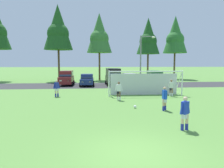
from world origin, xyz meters
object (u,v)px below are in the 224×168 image
Objects in this scene: player_winger_left at (119,91)px; parked_car_slot_center_right at (155,78)px; parked_car_slot_far_left at (66,78)px; parked_car_slot_center_left at (113,76)px; soccer_goal at (144,82)px; player_midfield_center at (171,88)px; player_defender_far at (165,99)px; player_trailing_back at (185,113)px; parked_car_slot_center at (129,79)px; player_striker_near at (57,88)px; street_lamp at (142,62)px; parked_car_slot_left at (87,80)px; soccer_ball at (135,107)px.

parked_car_slot_center_right is (7.11, 12.89, 0.29)m from player_winger_left.
parked_car_slot_center_right is at bearing 61.11° from player_winger_left.
parked_car_slot_far_left is 6.99m from parked_car_slot_center_left.
soccer_goal is 4.56× the size of player_midfield_center.
parked_car_slot_center_left is at bearing -4.43° from parked_car_slot_far_left.
player_winger_left is at bearing 120.72° from player_defender_far.
player_midfield_center is 11.17m from player_trailing_back.
parked_car_slot_center is at bearing 87.57° from soccer_goal.
player_trailing_back is at bearing -86.66° from parked_car_slot_center_left.
parked_car_slot_center_right is at bearing 38.63° from player_striker_near.
soccer_goal reaches higher than parked_car_slot_center_left.
street_lamp is (9.72, 5.32, 2.65)m from player_striker_near.
player_striker_near is at bearing -105.21° from parked_car_slot_left.
street_lamp reaches higher than soccer_ball.
parked_car_slot_center_right reaches higher than player_striker_near.
player_defender_far is at bearing -39.78° from player_striker_near.
player_defender_far is 1.00× the size of player_winger_left.
player_trailing_back is at bearing -94.48° from soccer_goal.
parked_car_slot_left is 10.17m from parked_car_slot_center_right.
player_defender_far is 5.10m from player_winger_left.
parked_car_slot_far_left is at bearing 111.75° from soccer_ball.
street_lamp is at bearing -122.47° from parked_car_slot_center_right.
parked_car_slot_far_left is 0.69× the size of street_lamp.
player_striker_near is 1.00× the size of player_midfield_center.
street_lamp is (0.93, 5.00, 2.19)m from soccer_goal.
soccer_ball is at bearing 153.81° from player_defender_far.
player_striker_near reaches higher than soccer_ball.
soccer_goal is 1.73× the size of parked_car_slot_center.
parked_car_slot_center_right is (13.25, -0.91, 0.00)m from parked_car_slot_far_left.
player_trailing_back is (7.88, -11.31, 0.00)m from player_striker_near.
player_winger_left is at bearing -66.01° from parked_car_slot_far_left.
player_winger_left is 9.24m from street_lamp.
parked_car_slot_left is at bearing 103.32° from soccer_ball.
parked_car_slot_center_left reaches higher than player_trailing_back.
soccer_goal is 5.54m from street_lamp.
player_midfield_center is 13.68m from parked_car_slot_left.
soccer_goal is 1.63× the size of parked_car_slot_far_left.
parked_car_slot_left is at bearing 103.60° from player_trailing_back.
player_striker_near is 10.91m from player_defender_far.
street_lamp is at bearing -59.66° from parked_car_slot_center_left.
soccer_goal is 10.79m from parked_car_slot_center_right.
parked_car_slot_far_left is at bearing 175.57° from parked_car_slot_center_left.
player_trailing_back is at bearing -76.40° from parked_car_slot_left.
soccer_ball is at bearing -131.32° from player_midfield_center.
player_midfield_center is 12.64m from parked_car_slot_center.
player_trailing_back is at bearing -69.89° from parked_car_slot_far_left.
player_defender_far is 0.25× the size of street_lamp.
soccer_goal reaches higher than player_defender_far.
player_defender_far is at bearing -92.72° from parked_car_slot_center.
player_trailing_back is 0.39× the size of parked_car_slot_left.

